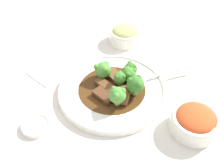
# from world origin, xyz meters

# --- Properties ---
(ground_plane) EXTENTS (4.00, 4.00, 0.00)m
(ground_plane) POSITION_xyz_m (0.00, 0.00, 0.00)
(ground_plane) COLOR silver
(main_plate) EXTENTS (0.30, 0.30, 0.02)m
(main_plate) POSITION_xyz_m (0.00, 0.00, 0.01)
(main_plate) COLOR white
(main_plate) RESTS_ON ground_plane
(beef_strip_0) EXTENTS (0.07, 0.03, 0.01)m
(beef_strip_0) POSITION_xyz_m (0.01, 0.01, 0.03)
(beef_strip_0) COLOR brown
(beef_strip_0) RESTS_ON main_plate
(beef_strip_1) EXTENTS (0.06, 0.04, 0.01)m
(beef_strip_1) POSITION_xyz_m (-0.01, 0.04, 0.02)
(beef_strip_1) COLOR #56331E
(beef_strip_1) RESTS_ON main_plate
(beef_strip_2) EXTENTS (0.07, 0.04, 0.01)m
(beef_strip_2) POSITION_xyz_m (0.03, -0.04, 0.02)
(beef_strip_2) COLOR brown
(beef_strip_2) RESTS_ON main_plate
(beef_strip_3) EXTENTS (0.06, 0.07, 0.01)m
(beef_strip_3) POSITION_xyz_m (-0.05, -0.00, 0.03)
(beef_strip_3) COLOR brown
(beef_strip_3) RESTS_ON main_plate
(broccoli_floret_0) EXTENTS (0.04, 0.04, 0.05)m
(broccoli_floret_0) POSITION_xyz_m (-0.05, 0.03, 0.05)
(broccoli_floret_0) COLOR #7FA84C
(broccoli_floret_0) RESTS_ON main_plate
(broccoli_floret_1) EXTENTS (0.05, 0.05, 0.05)m
(broccoli_floret_1) POSITION_xyz_m (0.05, -0.01, 0.05)
(broccoli_floret_1) COLOR #7FA84C
(broccoli_floret_1) RESTS_ON main_plate
(broccoli_floret_2) EXTENTS (0.03, 0.03, 0.04)m
(broccoli_floret_2) POSITION_xyz_m (-0.01, -0.02, 0.05)
(broccoli_floret_2) COLOR #7FA84C
(broccoli_floret_2) RESTS_ON main_plate
(broccoli_floret_3) EXTENTS (0.04, 0.04, 0.05)m
(broccoli_floret_3) POSITION_xyz_m (-0.01, -0.05, 0.05)
(broccoli_floret_3) COLOR #8EB756
(broccoli_floret_3) RESTS_ON main_plate
(broccoli_floret_4) EXTENTS (0.05, 0.05, 0.06)m
(broccoli_floret_4) POSITION_xyz_m (-0.06, -0.03, 0.05)
(broccoli_floret_4) COLOR #8EB756
(broccoli_floret_4) RESTS_ON main_plate
(broccoli_floret_5) EXTENTS (0.04, 0.04, 0.04)m
(broccoli_floret_5) POSITION_xyz_m (0.00, -0.07, 0.04)
(broccoli_floret_5) COLOR #7FA84C
(broccoli_floret_5) RESTS_ON main_plate
(serving_spoon) EXTENTS (0.11, 0.20, 0.01)m
(serving_spoon) POSITION_xyz_m (-0.04, -0.09, 0.03)
(serving_spoon) COLOR silver
(serving_spoon) RESTS_ON main_plate
(side_bowl_kimchi) EXTENTS (0.12, 0.12, 0.06)m
(side_bowl_kimchi) POSITION_xyz_m (-0.23, -0.06, 0.03)
(side_bowl_kimchi) COLOR white
(side_bowl_kimchi) RESTS_ON ground_plane
(side_bowl_appetizer) EXTENTS (0.11, 0.11, 0.06)m
(side_bowl_appetizer) POSITION_xyz_m (0.15, -0.21, 0.03)
(side_bowl_appetizer) COLOR white
(side_bowl_appetizer) RESTS_ON ground_plane
(sauce_dish) EXTENTS (0.07, 0.07, 0.01)m
(sauce_dish) POSITION_xyz_m (0.05, 0.22, 0.01)
(sauce_dish) COLOR white
(sauce_dish) RESTS_ON ground_plane
(paper_napkin) EXTENTS (0.11, 0.08, 0.01)m
(paper_napkin) POSITION_xyz_m (0.20, 0.09, 0.00)
(paper_napkin) COLOR white
(paper_napkin) RESTS_ON ground_plane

